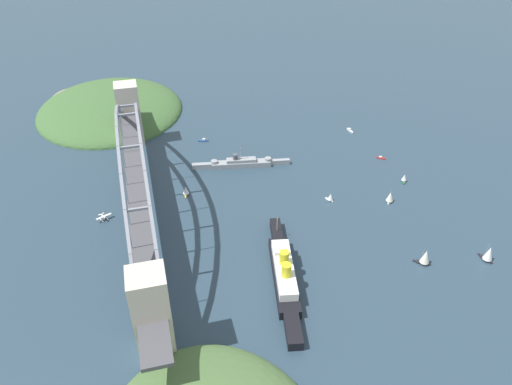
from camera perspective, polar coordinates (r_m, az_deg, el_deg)
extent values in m
plane|color=#283D4C|center=(348.86, -12.87, -2.99)|extent=(1400.00, 1400.00, 0.00)
cube|color=beige|center=(428.93, -14.35, 8.74)|extent=(16.89, 18.09, 52.98)
cube|color=beige|center=(249.89, -11.89, -13.52)|extent=(16.89, 18.09, 52.98)
cube|color=#47474C|center=(332.23, -13.51, 0.88)|extent=(202.72, 14.26, 2.40)
cube|color=#47474C|center=(446.57, -14.52, 10.11)|extent=(24.00, 14.26, 2.40)
cube|color=#47474C|center=(235.08, -11.53, -16.87)|extent=(24.00, 14.26, 2.40)
cube|color=gray|center=(411.61, -15.34, 8.92)|extent=(22.98, 1.80, 17.76)
cube|color=gray|center=(386.78, -15.55, 9.36)|extent=(22.68, 1.80, 14.58)
cube|color=gray|center=(363.39, -15.70, 9.38)|extent=(22.30, 1.80, 11.39)
cube|color=gray|center=(341.43, -15.78, 8.90)|extent=(21.86, 1.80, 8.16)
cube|color=gray|center=(320.98, -15.77, 7.82)|extent=(21.37, 1.80, 4.87)
cube|color=gray|center=(302.23, -15.66, 6.04)|extent=(21.37, 1.80, 4.87)
cube|color=gray|center=(285.51, -15.44, 3.44)|extent=(21.86, 1.80, 8.16)
cube|color=gray|center=(271.34, -15.07, -0.04)|extent=(22.30, 1.80, 11.39)
cube|color=gray|center=(260.38, -14.57, -4.48)|extent=(22.68, 1.80, 14.58)
cube|color=gray|center=(253.46, -13.90, -9.81)|extent=(22.98, 1.80, 17.76)
cube|color=gray|center=(411.34, -13.55, 9.19)|extent=(22.98, 1.80, 17.76)
cube|color=gray|center=(386.50, -13.64, 9.65)|extent=(22.68, 1.80, 14.58)
cube|color=gray|center=(363.09, -13.67, 9.69)|extent=(22.30, 1.80, 11.39)
cube|color=gray|center=(341.11, -13.62, 9.23)|extent=(21.86, 1.80, 8.16)
cube|color=gray|center=(320.64, -13.48, 8.17)|extent=(21.37, 1.80, 4.87)
cube|color=gray|center=(301.86, -13.24, 6.40)|extent=(21.37, 1.80, 4.87)
cube|color=gray|center=(285.13, -12.88, 3.83)|extent=(21.86, 1.80, 8.16)
cube|color=gray|center=(270.93, -12.39, 0.35)|extent=(22.30, 1.80, 11.39)
cube|color=gray|center=(259.96, -11.76, -4.07)|extent=(22.68, 1.80, 14.58)
cube|color=gray|center=(253.03, -10.98, -9.39)|extent=(22.98, 1.80, 17.76)
cube|color=gray|center=(424.21, -14.36, 8.75)|extent=(1.40, 12.83, 1.40)
cube|color=gray|center=(374.53, -14.66, 9.63)|extent=(1.40, 12.83, 1.40)
cube|color=gray|center=(330.60, -14.69, 8.68)|extent=(1.40, 12.83, 1.40)
cube|color=gray|center=(293.13, -14.34, 5.11)|extent=(1.40, 12.83, 1.40)
cube|color=gray|center=(264.88, -13.48, -1.87)|extent=(1.40, 12.83, 1.40)
cube|color=gray|center=(251.19, -12.04, -12.49)|extent=(1.40, 12.83, 1.40)
cylinder|color=gray|center=(401.83, -15.31, 8.35)|extent=(0.56, 0.56, 13.96)
cylinder|color=gray|center=(401.56, -13.48, 8.63)|extent=(0.56, 0.56, 13.96)
cylinder|color=gray|center=(380.30, -15.33, 7.75)|extent=(0.56, 0.56, 25.75)
cylinder|color=gray|center=(380.01, -13.40, 8.04)|extent=(0.56, 0.56, 25.75)
cylinder|color=gray|center=(359.59, -15.33, 6.84)|extent=(0.56, 0.56, 34.17)
cylinder|color=gray|center=(359.28, -13.29, 7.14)|extent=(0.56, 0.56, 34.17)
cylinder|color=gray|center=(339.78, -15.27, 5.57)|extent=(0.56, 0.56, 39.22)
cylinder|color=gray|center=(339.45, -13.12, 5.89)|extent=(0.56, 0.56, 39.22)
cylinder|color=gray|center=(321.00, -15.17, 3.89)|extent=(0.56, 0.56, 40.90)
cylinder|color=gray|center=(320.66, -12.89, 4.23)|extent=(0.56, 0.56, 40.90)
cylinder|color=gray|center=(303.44, -15.00, 1.74)|extent=(0.56, 0.56, 39.22)
cylinder|color=gray|center=(303.08, -12.60, 2.09)|extent=(0.56, 0.56, 39.22)
cylinder|color=gray|center=(287.33, -14.76, -0.95)|extent=(0.56, 0.56, 34.17)
cylinder|color=gray|center=(286.95, -12.23, -0.57)|extent=(0.56, 0.56, 34.17)
cylinder|color=gray|center=(272.97, -14.45, -4.21)|extent=(0.56, 0.56, 25.75)
cylinder|color=gray|center=(272.56, -11.78, -3.83)|extent=(0.56, 0.56, 25.75)
cylinder|color=gray|center=(260.73, -14.04, -8.10)|extent=(0.56, 0.56, 13.96)
cylinder|color=gray|center=(260.31, -11.22, -7.70)|extent=(0.56, 0.56, 13.96)
ellipsoid|color=#3D6033|center=(501.23, -16.41, 9.01)|extent=(149.71, 136.34, 28.05)
ellipsoid|color=#756B5B|center=(535.12, -20.49, 9.90)|extent=(52.40, 40.90, 15.43)
cube|color=black|center=(295.91, 3.23, -9.54)|extent=(62.25, 22.97, 5.93)
cube|color=black|center=(325.63, 2.37, -4.48)|extent=(21.22, 10.30, 5.93)
cube|color=black|center=(269.08, 4.32, -15.66)|extent=(21.46, 11.64, 5.93)
cube|color=white|center=(291.97, 3.27, -8.76)|extent=(46.90, 18.45, 5.31)
cube|color=white|center=(298.15, 3.00, -6.49)|extent=(11.55, 10.92, 3.20)
cylinder|color=yellow|center=(288.92, 3.26, -7.48)|extent=(5.57, 5.57, 8.29)
cylinder|color=yellow|center=(281.56, 3.52, -8.91)|extent=(5.57, 5.57, 8.29)
cylinder|color=tan|center=(318.61, 2.45, -3.68)|extent=(0.50, 0.50, 10.00)
cube|color=gray|center=(394.08, -1.71, 3.31)|extent=(14.29, 47.13, 4.25)
cube|color=gray|center=(396.96, 2.77, 3.54)|extent=(5.60, 15.84, 4.25)
cube|color=gray|center=(393.62, -6.23, 3.05)|extent=(6.24, 15.94, 4.25)
cube|color=gray|center=(392.24, -1.72, 3.74)|extent=(9.29, 23.90, 2.67)
cylinder|color=gray|center=(394.10, 1.39, 3.87)|extent=(5.06, 5.06, 2.20)
cylinder|color=gray|center=(391.79, -4.84, 3.53)|extent=(5.06, 5.06, 2.20)
cylinder|color=gray|center=(388.94, -1.73, 4.53)|extent=(0.60, 0.60, 10.00)
cylinder|color=#4C4C51|center=(390.16, -2.41, 4.14)|extent=(3.98, 3.98, 4.40)
cylinder|color=#B7B7B2|center=(355.62, -16.85, -2.81)|extent=(5.58, 3.24, 0.90)
cylinder|color=#B7B7B2|center=(354.71, -17.38, -3.03)|extent=(5.58, 3.24, 0.90)
cylinder|color=black|center=(355.03, -16.88, -2.68)|extent=(0.14, 0.14, 1.09)
cylinder|color=black|center=(354.12, -17.41, -2.91)|extent=(0.14, 0.14, 1.09)
ellipsoid|color=silver|center=(353.86, -17.18, -2.64)|extent=(7.17, 4.24, 1.28)
cylinder|color=black|center=(351.35, -16.95, -2.90)|extent=(1.24, 1.44, 1.22)
cube|color=silver|center=(352.84, -17.13, -2.64)|extent=(6.06, 10.44, 0.20)
cube|color=silver|center=(356.26, -17.40, -2.37)|extent=(2.71, 4.16, 0.12)
cube|color=black|center=(355.52, -17.44, -2.21)|extent=(1.05, 0.57, 1.50)
cube|color=black|center=(323.61, 18.54, -7.65)|extent=(5.85, 6.78, 0.86)
cube|color=black|center=(323.38, 17.80, -7.50)|extent=(2.21, 2.44, 0.86)
cube|color=black|center=(323.90, 19.28, -7.79)|extent=(2.42, 2.58, 0.86)
cylinder|color=tan|center=(319.65, 18.65, -6.83)|extent=(0.16, 0.16, 11.24)
cone|color=silver|center=(320.13, 18.95, -6.97)|extent=(8.09, 8.09, 8.99)
cube|color=silver|center=(452.60, 10.79, 7.01)|extent=(5.75, 2.53, 1.29)
cube|color=silver|center=(449.94, 11.04, 6.80)|extent=(1.97, 1.21, 1.29)
cube|color=silver|center=(455.27, 10.54, 7.22)|extent=(2.00, 1.39, 1.29)
cube|color=beige|center=(452.52, 10.76, 7.19)|extent=(2.95, 1.77, 1.21)
cube|color=#234C8C|center=(431.77, -6.10, 5.97)|extent=(3.21, 5.63, 1.03)
cube|color=#234C8C|center=(431.99, -6.57, 5.95)|extent=(1.54, 1.97, 1.03)
cube|color=#234C8C|center=(431.58, -5.63, 5.99)|extent=(1.77, 2.02, 1.03)
cube|color=beige|center=(431.16, -6.03, 6.11)|extent=(2.25, 2.94, 1.31)
cube|color=#2D6B3D|center=(392.38, 16.65, 1.22)|extent=(4.63, 3.62, 1.06)
cube|color=#2D6B3D|center=(390.01, 16.65, 0.99)|extent=(1.65, 1.40, 1.06)
cube|color=#2D6B3D|center=(394.75, 16.64, 1.45)|extent=(1.72, 1.55, 1.06)
cylinder|color=tan|center=(390.19, 16.74, 1.62)|extent=(0.16, 0.16, 5.98)
cone|color=white|center=(391.39, 16.73, 1.68)|extent=(5.26, 5.26, 4.78)
cube|color=silver|center=(369.24, 15.13, -0.89)|extent=(5.57, 5.20, 0.74)
cube|color=silver|center=(372.26, 15.27, -0.59)|extent=(2.01, 1.92, 0.74)
cube|color=silver|center=(366.24, 15.00, -1.20)|extent=(2.13, 2.06, 0.74)
cylinder|color=tan|center=(366.88, 15.26, -0.25)|extent=(0.16, 0.16, 8.88)
cone|color=silver|center=(365.81, 15.19, -0.44)|extent=(7.19, 7.19, 7.11)
cube|color=silver|center=(361.05, 8.42, -0.83)|extent=(4.67, 3.87, 0.75)
cube|color=silver|center=(362.35, 8.07, -0.64)|extent=(1.68, 1.49, 0.75)
cube|color=silver|center=(359.76, 8.78, -1.02)|extent=(1.77, 1.64, 0.75)
cylinder|color=tan|center=(359.17, 8.43, -0.36)|extent=(0.16, 0.16, 6.25)
cone|color=white|center=(358.78, 8.58, -0.48)|extent=(5.37, 5.37, 5.00)
cube|color=#B2231E|center=(417.26, 14.20, 3.87)|extent=(4.00, 4.59, 1.01)
cube|color=#B2231E|center=(417.07, 14.59, 3.79)|extent=(1.65, 1.76, 1.01)
cube|color=#B2231E|center=(417.47, 13.81, 3.95)|extent=(1.81, 1.87, 1.01)
cube|color=beige|center=(416.76, 14.15, 4.01)|extent=(2.44, 2.61, 1.09)
cube|color=black|center=(340.85, 24.87, -6.92)|extent=(6.79, 4.47, 0.76)
cube|color=black|center=(342.42, 24.35, -6.53)|extent=(2.35, 1.83, 0.76)
cube|color=black|center=(339.32, 25.39, -7.31)|extent=(2.42, 2.08, 0.76)
cylinder|color=tan|center=(337.31, 25.06, -6.10)|extent=(0.16, 0.16, 11.38)
cone|color=white|center=(336.97, 25.26, -6.34)|extent=(7.00, 7.00, 9.10)
cube|color=gold|center=(365.37, -8.07, -0.28)|extent=(5.23, 2.92, 1.00)
cube|color=gold|center=(362.72, -8.12, -0.58)|extent=(1.79, 1.18, 1.00)
cube|color=gold|center=(368.04, -8.03, 0.02)|extent=(1.83, 1.34, 1.00)
cylinder|color=tan|center=(362.79, -8.13, 0.19)|extent=(0.16, 0.16, 6.80)
cone|color=white|center=(364.16, -8.11, 0.27)|extent=(5.44, 5.44, 5.44)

